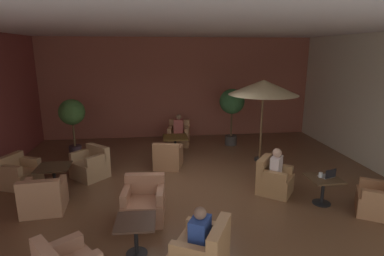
# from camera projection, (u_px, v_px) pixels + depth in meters

# --- Properties ---
(ground_plane) EXTENTS (10.42, 9.70, 0.02)m
(ground_plane) POSITION_uv_depth(u_px,v_px,m) (194.00, 187.00, 7.74)
(ground_plane) COLOR brown
(wall_back_brick) EXTENTS (10.42, 0.08, 3.79)m
(wall_back_brick) POSITION_uv_depth(u_px,v_px,m) (179.00, 88.00, 11.92)
(wall_back_brick) COLOR #995242
(wall_back_brick) RESTS_ON ground_plane
(ceiling_slab) EXTENTS (10.42, 9.70, 0.06)m
(ceiling_slab) POSITION_uv_depth(u_px,v_px,m) (195.00, 26.00, 6.82)
(ceiling_slab) COLOR silver
(ceiling_slab) RESTS_ON wall_back_brick
(cafe_table_front_left) EXTENTS (0.67, 0.67, 0.61)m
(cafe_table_front_left) POSITION_uv_depth(u_px,v_px,m) (323.00, 184.00, 6.75)
(cafe_table_front_left) COLOR black
(cafe_table_front_left) RESTS_ON ground_plane
(armchair_front_left_north) EXTENTS (1.01, 1.00, 0.85)m
(armchair_front_left_north) POSITION_uv_depth(u_px,v_px,m) (274.00, 180.00, 7.32)
(armchair_front_left_north) COLOR tan
(armchair_front_left_north) RESTS_ON ground_plane
(armchair_front_left_east) EXTENTS (1.05, 1.06, 0.88)m
(armchair_front_left_east) POSITION_uv_depth(u_px,v_px,m) (380.00, 200.00, 6.35)
(armchair_front_left_east) COLOR #B47B53
(armchair_front_left_east) RESTS_ON ground_plane
(cafe_table_front_right) EXTENTS (0.75, 0.75, 0.61)m
(cafe_table_front_right) POSITION_uv_depth(u_px,v_px,m) (54.00, 172.00, 7.40)
(cafe_table_front_right) COLOR black
(cafe_table_front_right) RESTS_ON ground_plane
(armchair_front_right_north) EXTENTS (0.95, 0.99, 0.79)m
(armchair_front_right_north) POSITION_uv_depth(u_px,v_px,m) (19.00, 174.00, 7.70)
(armchair_front_right_north) COLOR tan
(armchair_front_right_north) RESTS_ON ground_plane
(armchair_front_right_east) EXTENTS (0.88, 0.86, 0.79)m
(armchair_front_right_east) POSITION_uv_depth(u_px,v_px,m) (44.00, 198.00, 6.47)
(armchair_front_right_east) COLOR tan
(armchair_front_right_east) RESTS_ON ground_plane
(armchair_front_right_south) EXTENTS (1.10, 1.09, 0.82)m
(armchair_front_right_south) POSITION_uv_depth(u_px,v_px,m) (91.00, 166.00, 8.23)
(armchair_front_right_south) COLOR tan
(armchair_front_right_south) RESTS_ON ground_plane
(cafe_table_mid_center) EXTENTS (0.66, 0.66, 0.61)m
(cafe_table_mid_center) POSITION_uv_depth(u_px,v_px,m) (136.00, 229.00, 5.04)
(cafe_table_mid_center) COLOR black
(cafe_table_mid_center) RESTS_ON ground_plane
(armchair_mid_center_north) EXTENTS (1.05, 1.07, 0.82)m
(armchair_mid_center_north) POSITION_uv_depth(u_px,v_px,m) (202.00, 253.00, 4.70)
(armchair_mid_center_north) COLOR tan
(armchair_mid_center_north) RESTS_ON ground_plane
(armchair_mid_center_east) EXTENTS (0.86, 0.85, 0.84)m
(armchair_mid_center_east) POSITION_uv_depth(u_px,v_px,m) (144.00, 204.00, 6.19)
(armchair_mid_center_east) COLOR #B2785C
(armchair_mid_center_east) RESTS_ON ground_plane
(cafe_table_rear_right) EXTENTS (0.79, 0.79, 0.61)m
(cafe_table_rear_right) POSITION_uv_depth(u_px,v_px,m) (175.00, 140.00, 9.96)
(cafe_table_rear_right) COLOR black
(cafe_table_rear_right) RESTS_ON ground_plane
(armchair_rear_right_north) EXTENTS (0.85, 0.84, 0.87)m
(armchair_rear_right_north) POSITION_uv_depth(u_px,v_px,m) (179.00, 136.00, 11.08)
(armchair_rear_right_north) COLOR #B07B51
(armchair_rear_right_north) RESTS_ON ground_plane
(armchair_rear_right_east) EXTENTS (0.91, 0.95, 0.79)m
(armchair_rear_right_east) POSITION_uv_depth(u_px,v_px,m) (168.00, 158.00, 8.92)
(armchair_rear_right_east) COLOR #B17B53
(armchair_rear_right_east) RESTS_ON ground_plane
(patio_umbrella_tall_red) EXTENTS (2.04, 2.04, 2.47)m
(patio_umbrella_tall_red) POSITION_uv_depth(u_px,v_px,m) (263.00, 88.00, 9.04)
(patio_umbrella_tall_red) COLOR #2D2D2D
(patio_umbrella_tall_red) RESTS_ON ground_plane
(potted_tree_left_corner) EXTENTS (0.87, 0.87, 2.01)m
(potted_tree_left_corner) POSITION_uv_depth(u_px,v_px,m) (232.00, 105.00, 10.82)
(potted_tree_left_corner) COLOR #3F3937
(potted_tree_left_corner) RESTS_ON ground_plane
(potted_tree_mid_left) EXTENTS (0.79, 0.79, 1.85)m
(potted_tree_mid_left) POSITION_uv_depth(u_px,v_px,m) (72.00, 116.00, 9.56)
(potted_tree_mid_left) COLOR #3C2C35
(potted_tree_mid_left) RESTS_ON ground_plane
(patron_blue_shirt) EXTENTS (0.39, 0.43, 0.66)m
(patron_blue_shirt) POSITION_uv_depth(u_px,v_px,m) (276.00, 163.00, 7.19)
(patron_blue_shirt) COLOR silver
(patron_blue_shirt) RESTS_ON ground_plane
(patron_by_window) EXTENTS (0.37, 0.32, 0.68)m
(patron_by_window) POSITION_uv_depth(u_px,v_px,m) (179.00, 125.00, 10.94)
(patron_by_window) COLOR #AC514A
(patron_by_window) RESTS_ON ground_plane
(patron_with_friend) EXTENTS (0.40, 0.44, 0.63)m
(patron_with_friend) POSITION_uv_depth(u_px,v_px,m) (200.00, 229.00, 4.62)
(patron_with_friend) COLOR #2A4499
(patron_with_friend) RESTS_ON ground_plane
(iced_drink_cup) EXTENTS (0.08, 0.08, 0.11)m
(iced_drink_cup) POSITION_uv_depth(u_px,v_px,m) (321.00, 175.00, 6.72)
(iced_drink_cup) COLOR white
(iced_drink_cup) RESTS_ON cafe_table_front_left
(open_laptop) EXTENTS (0.37, 0.31, 0.20)m
(open_laptop) POSITION_uv_depth(u_px,v_px,m) (328.00, 175.00, 6.73)
(open_laptop) COLOR #9EA0A5
(open_laptop) RESTS_ON cafe_table_front_left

